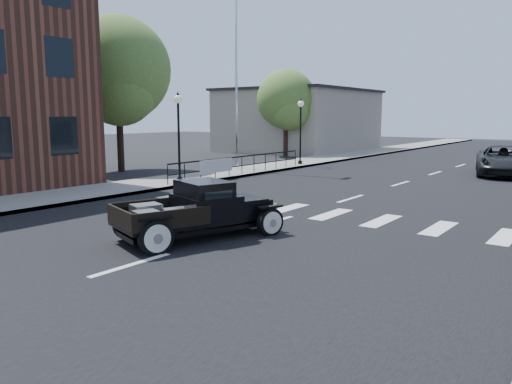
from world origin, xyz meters
The scene contains 14 objects.
ground centered at (0.00, 0.00, 0.00)m, with size 120.00×120.00×0.00m, color black.
road centered at (0.00, 15.00, 0.01)m, with size 14.00×80.00×0.02m, color black.
road_markings centered at (0.00, 10.00, 0.00)m, with size 12.00×60.00×0.06m, color silver, non-canonical shape.
sidewalk_left centered at (-8.50, 15.00, 0.07)m, with size 3.00×80.00×0.15m, color gray.
low_building_left centered at (-15.00, 28.00, 2.50)m, with size 10.00×12.00×5.00m, color #AA9F8E.
railing centered at (-7.30, 10.00, 0.65)m, with size 0.08×10.00×1.00m, color black, non-canonical shape.
banner centered at (-7.22, 8.00, 0.45)m, with size 0.04×2.20×0.60m, color silver, non-canonical shape.
lamp_post_b centered at (-7.60, 6.00, 2.06)m, with size 0.36×0.36×3.83m, color black, non-canonical shape.
lamp_post_c centered at (-7.60, 16.00, 2.06)m, with size 0.36×0.36×3.83m, color black, non-canonical shape.
flagpole centered at (-9.20, 12.00, 6.39)m, with size 0.12×0.12×12.47m, color silver.
big_tree_near centered at (-14.00, 8.00, 4.09)m, with size 5.56×5.56×8.17m, color #4E6C2E, non-canonical shape.
big_tree_far centered at (-12.50, 22.00, 3.17)m, with size 4.32×4.32×6.35m, color #4E6C2E, non-canonical shape.
hotrod_pickup centered at (-0.46, -0.54, 0.72)m, with size 1.95×4.18×1.45m, color black, non-canonical shape.
second_car centered at (3.02, 18.04, 0.74)m, with size 2.46×5.35×1.49m, color black.
Camera 1 is at (7.73, -9.30, 2.98)m, focal length 35.00 mm.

